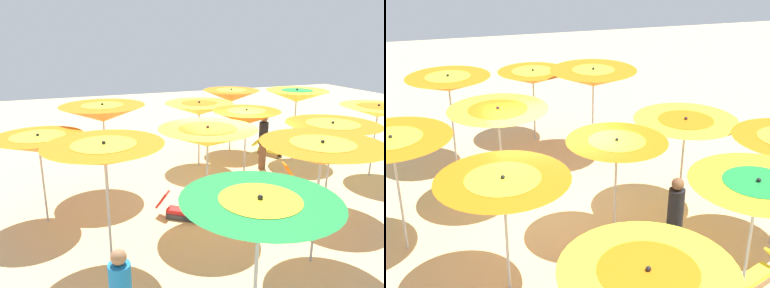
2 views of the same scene
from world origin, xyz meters
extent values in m
cube|color=#D1B57F|center=(0.00, 0.00, -0.02)|extent=(39.03, 39.03, 0.04)
cylinder|color=#B2B2B7|center=(-2.12, -4.08, 1.06)|extent=(0.05, 0.05, 2.12)
cone|color=orange|center=(-2.12, -4.08, 2.12)|extent=(2.08, 2.08, 0.44)
cone|color=yellow|center=(-2.12, -4.08, 2.23)|extent=(1.12, 1.12, 0.24)
sphere|color=black|center=(-2.12, -4.08, 2.37)|extent=(0.07, 0.07, 0.07)
cylinder|color=#B2B2B7|center=(-0.35, -2.86, 0.98)|extent=(0.05, 0.05, 1.97)
cone|color=yellow|center=(-0.35, -2.86, 1.97)|extent=(2.24, 2.24, 0.40)
cone|color=orange|center=(-0.35, -2.86, 2.07)|extent=(1.20, 1.20, 0.21)
sphere|color=black|center=(-0.35, -2.86, 2.20)|extent=(0.07, 0.07, 0.07)
cylinder|color=#B2B2B7|center=(2.87, -1.77, 1.13)|extent=(0.05, 0.05, 2.26)
cone|color=orange|center=(2.87, -1.77, 2.26)|extent=(2.28, 2.28, 0.45)
cone|color=yellow|center=(2.87, -1.77, 2.38)|extent=(1.11, 1.11, 0.22)
sphere|color=black|center=(2.87, -1.77, 2.51)|extent=(0.07, 0.07, 0.07)
cylinder|color=#B2B2B7|center=(4.48, -0.46, 0.96)|extent=(0.05, 0.05, 1.92)
cone|color=orange|center=(4.48, -0.46, 1.92)|extent=(2.01, 2.01, 0.38)
cone|color=yellow|center=(4.48, -0.46, 2.00)|extent=(1.19, 1.19, 0.23)
sphere|color=black|center=(4.48, -0.46, 2.14)|extent=(0.07, 0.07, 0.07)
cylinder|color=#B2B2B7|center=(-3.77, -2.36, 1.14)|extent=(0.05, 0.05, 2.27)
cone|color=yellow|center=(-3.77, -2.36, 2.27)|extent=(2.12, 2.12, 0.41)
cone|color=#1E8C38|center=(-3.77, -2.36, 2.38)|extent=(1.08, 1.08, 0.21)
sphere|color=black|center=(-3.77, -2.36, 2.51)|extent=(0.07, 0.07, 0.07)
cylinder|color=#B2B2B7|center=(-1.10, -1.04, 0.99)|extent=(0.05, 0.05, 1.99)
cone|color=orange|center=(-1.10, -1.04, 1.99)|extent=(1.98, 1.98, 0.41)
cone|color=yellow|center=(-1.10, -1.04, 2.09)|extent=(1.11, 1.11, 0.23)
sphere|color=black|center=(-1.10, -1.04, 2.22)|extent=(0.07, 0.07, 0.07)
cylinder|color=#B2B2B7|center=(0.96, 0.97, 1.05)|extent=(0.05, 0.05, 2.11)
cone|color=yellow|center=(0.96, 0.97, 2.11)|extent=(2.20, 2.20, 0.42)
cone|color=orange|center=(0.96, 0.97, 2.20)|extent=(1.30, 1.30, 0.25)
sphere|color=black|center=(0.96, 0.97, 2.35)|extent=(0.07, 0.07, 0.07)
cylinder|color=#B2B2B7|center=(3.32, 1.92, 1.13)|extent=(0.05, 0.05, 2.26)
cone|color=orange|center=(3.32, 1.92, 2.26)|extent=(2.13, 2.13, 0.39)
cone|color=yellow|center=(3.32, 1.92, 2.36)|extent=(1.14, 1.14, 0.21)
sphere|color=black|center=(3.32, 1.92, 2.49)|extent=(0.07, 0.07, 0.07)
cylinder|color=#B2B2B7|center=(-5.05, -0.06, 1.04)|extent=(0.05, 0.05, 2.08)
cone|color=yellow|center=(-5.05, -0.06, 2.08)|extent=(2.24, 2.24, 0.33)
cone|color=orange|center=(-5.05, -0.06, 2.15)|extent=(1.25, 1.25, 0.19)
sphere|color=black|center=(-5.05, -0.06, 2.27)|extent=(0.07, 0.07, 0.07)
cylinder|color=#B2B2B7|center=(-2.18, 1.30, 1.02)|extent=(0.05, 0.05, 2.05)
cone|color=orange|center=(-2.18, 1.30, 2.05)|extent=(2.26, 2.26, 0.37)
cone|color=yellow|center=(-2.18, 1.30, 2.14)|extent=(1.26, 1.26, 0.21)
sphere|color=black|center=(-2.18, 1.30, 2.26)|extent=(0.07, 0.07, 0.07)
cylinder|color=#B2B2B7|center=(-0.38, 3.10, 1.11)|extent=(0.05, 0.05, 2.22)
cone|color=orange|center=(-0.38, 3.10, 2.22)|extent=(2.26, 2.26, 0.40)
cone|color=yellow|center=(-0.38, 3.10, 2.32)|extent=(1.15, 1.15, 0.20)
sphere|color=black|center=(-0.38, 3.10, 2.45)|extent=(0.07, 0.07, 0.07)
cone|color=#1E8C38|center=(1.84, 4.69, 2.20)|extent=(1.98, 1.98, 0.33)
cone|color=yellow|center=(1.84, 4.69, 2.29)|extent=(1.02, 1.02, 0.17)
sphere|color=black|center=(1.84, 4.69, 2.40)|extent=(0.07, 0.07, 0.07)
cube|color=#333338|center=(1.30, 0.45, 0.07)|extent=(0.67, 0.53, 0.14)
cube|color=#333338|center=(1.48, 0.68, 0.07)|extent=(0.67, 0.53, 0.14)
cube|color=red|center=(1.39, 0.57, 0.19)|extent=(0.82, 0.73, 0.10)
cube|color=red|center=(1.82, 0.24, 0.44)|extent=(0.42, 0.41, 0.42)
cube|color=#333338|center=(-1.66, -0.47, 0.07)|extent=(0.96, 0.23, 0.14)
cube|color=#333338|center=(-1.73, -0.80, 0.07)|extent=(0.96, 0.23, 0.14)
cube|color=orange|center=(-1.70, -0.63, 0.19)|extent=(1.02, 0.53, 0.10)
cube|color=orange|center=(-2.29, -0.51, 0.43)|extent=(0.35, 0.39, 0.40)
cube|color=olive|center=(-3.36, -3.04, 0.07)|extent=(0.37, 0.83, 0.14)
cube|color=olive|center=(-3.09, -2.93, 0.07)|extent=(0.37, 0.83, 0.14)
cube|color=yellow|center=(-3.22, -2.99, 0.19)|extent=(0.61, 0.92, 0.10)
cube|color=yellow|center=(-3.00, -3.52, 0.39)|extent=(0.39, 0.41, 0.33)
cylinder|color=brown|center=(-2.21, -1.83, 0.43)|extent=(0.24, 0.24, 0.85)
cylinder|color=black|center=(-2.21, -1.83, 1.23)|extent=(0.30, 0.30, 0.75)
sphere|color=brown|center=(-2.21, -1.83, 1.71)|extent=(0.23, 0.23, 0.23)
cylinder|color=#1972BF|center=(3.47, 4.06, 1.12)|extent=(0.30, 0.30, 0.68)
sphere|color=#A3704C|center=(3.47, 4.06, 1.57)|extent=(0.21, 0.21, 0.21)
sphere|color=yellow|center=(-5.52, -3.81, 0.15)|extent=(0.29, 0.29, 0.29)
camera|label=1|loc=(4.03, 8.21, 4.27)|focal=34.47mm
camera|label=2|loc=(-9.76, 2.11, 6.15)|focal=48.78mm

